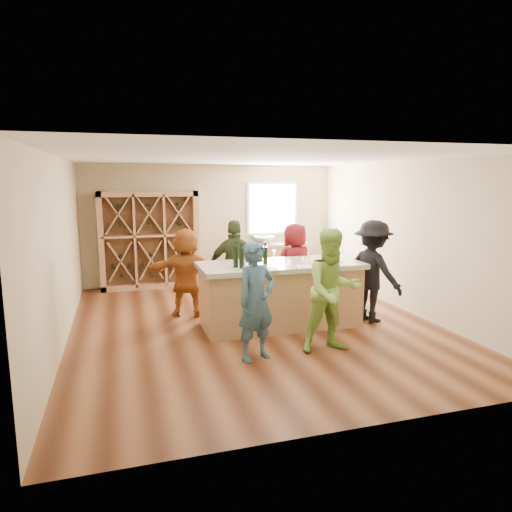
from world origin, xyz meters
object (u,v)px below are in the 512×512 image
object	(u,v)px
wine_rack	(150,240)
tasting_counter_base	(280,297)
wine_bottle_b	(242,258)
person_near_right	(333,291)
person_far_mid	(235,268)
wine_bottle_a	(236,257)
sink	(264,240)
person_far_right	(295,266)
wine_bottle_e	(265,256)
person_far_left	(187,272)
person_server	(372,271)
person_near_left	(256,301)
wine_bottle_c	(251,256)

from	to	relation	value
wine_rack	tasting_counter_base	size ratio (longest dim) A/B	0.85
wine_bottle_b	person_near_right	world-z (taller)	person_near_right
person_far_mid	wine_bottle_b	bearing A→B (deg)	93.61
person_far_mid	wine_bottle_a	bearing A→B (deg)	88.89
tasting_counter_base	sink	bearing A→B (deg)	76.92
person_far_right	wine_bottle_b	bearing A→B (deg)	29.70
tasting_counter_base	wine_bottle_b	distance (m)	1.08
wine_bottle_b	wine_bottle_e	size ratio (longest dim) A/B	1.05
person_far_mid	person_far_left	distance (m)	0.89
sink	person_server	xyz separation A→B (m)	(0.83, -3.60, -0.13)
wine_rack	person_near_right	size ratio (longest dim) A/B	1.24
wine_bottle_a	person_far_left	xyz separation A→B (m)	(-0.62, 1.18, -0.44)
wine_bottle_e	person_server	xyz separation A→B (m)	(1.92, -0.10, -0.35)
wine_bottle_b	person_server	world-z (taller)	person_server
tasting_counter_base	wine_bottle_b	xyz separation A→B (m)	(-0.74, -0.26, 0.74)
person_near_right	wine_bottle_b	bearing A→B (deg)	136.68
wine_bottle_a	person_near_right	world-z (taller)	person_near_right
person_far_right	person_near_left	bearing A→B (deg)	45.39
wine_bottle_e	person_far_mid	distance (m)	1.09
person_near_left	person_server	size ratio (longest dim) A/B	0.93
tasting_counter_base	wine_bottle_a	distance (m)	1.11
wine_bottle_c	wine_bottle_e	xyz separation A→B (m)	(0.24, 0.00, -0.01)
wine_bottle_b	person_near_left	size ratio (longest dim) A/B	0.20
wine_bottle_e	person_far_left	bearing A→B (deg)	134.41
person_far_right	person_server	bearing A→B (deg)	117.77
sink	person_near_right	distance (m)	4.73
wine_bottle_b	person_near_right	size ratio (longest dim) A/B	0.18
wine_rack	person_far_mid	world-z (taller)	wine_rack
tasting_counter_base	person_far_mid	bearing A→B (deg)	122.30
wine_bottle_e	person_far_left	size ratio (longest dim) A/B	0.19
wine_bottle_a	person_server	distance (m)	2.45
person_near_left	person_far_mid	world-z (taller)	person_far_mid
wine_rack	sink	bearing A→B (deg)	-1.49
tasting_counter_base	person_near_left	bearing A→B (deg)	-122.15
sink	wine_bottle_b	world-z (taller)	wine_bottle_b
person_near_right	person_far_right	bearing A→B (deg)	83.59
person_far_left	wine_bottle_e	bearing A→B (deg)	148.79
sink	wine_bottle_e	size ratio (longest dim) A/B	1.77
tasting_counter_base	person_server	xyz separation A→B (m)	(1.62, -0.21, 0.39)
wine_rack	wine_bottle_e	size ratio (longest dim) A/B	7.20
tasting_counter_base	person_far_right	xyz separation A→B (m)	(0.64, 0.97, 0.32)
wine_rack	person_near_left	bearing A→B (deg)	-77.00
wine_bottle_c	wine_bottle_e	bearing A→B (deg)	0.32
wine_bottle_c	person_far_mid	bearing A→B (deg)	90.51
sink	person_server	size ratio (longest dim) A/B	0.31
wine_bottle_c	person_near_left	size ratio (longest dim) A/B	0.20
tasting_counter_base	person_near_right	xyz separation A→B (m)	(0.32, -1.31, 0.39)
tasting_counter_base	person_far_mid	xyz separation A→B (m)	(-0.56, 0.88, 0.37)
wine_bottle_a	person_near_left	distance (m)	1.22
person_near_left	person_near_right	bearing A→B (deg)	-21.10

